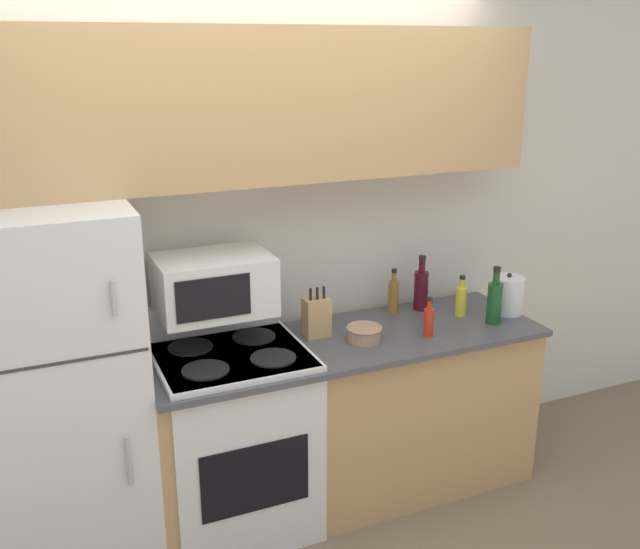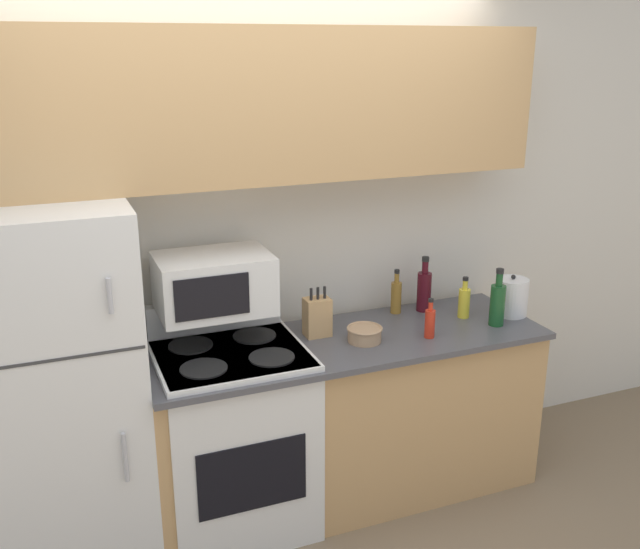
{
  "view_description": "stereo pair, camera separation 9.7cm",
  "coord_description": "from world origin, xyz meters",
  "px_view_note": "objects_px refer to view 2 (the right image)",
  "views": [
    {
      "loc": [
        -1.06,
        -2.59,
        2.25
      ],
      "look_at": [
        0.2,
        0.27,
        1.23
      ],
      "focal_mm": 40.0,
      "sensor_mm": 36.0,
      "label": 1
    },
    {
      "loc": [
        -0.97,
        -2.63,
        2.25
      ],
      "look_at": [
        0.2,
        0.27,
        1.23
      ],
      "focal_mm": 40.0,
      "sensor_mm": 36.0,
      "label": 2
    }
  ],
  "objects_px": {
    "bottle_wine_red": "(424,290)",
    "kettle": "(512,297)",
    "knife_block": "(317,317)",
    "bottle_vinegar": "(396,296)",
    "bowl": "(365,334)",
    "bottle_hot_sauce": "(430,322)",
    "refrigerator": "(58,394)",
    "microwave": "(214,283)",
    "bottle_cooking_spray": "(464,302)",
    "stove": "(234,436)",
    "bottle_wine_green": "(497,303)"
  },
  "relations": [
    {
      "from": "refrigerator",
      "to": "stove",
      "type": "distance_m",
      "value": 0.83
    },
    {
      "from": "bottle_wine_red",
      "to": "kettle",
      "type": "xyz_separation_m",
      "value": [
        0.4,
        -0.22,
        -0.02
      ]
    },
    {
      "from": "microwave",
      "to": "bottle_hot_sauce",
      "type": "bearing_deg",
      "value": -14.12
    },
    {
      "from": "knife_block",
      "to": "microwave",
      "type": "bearing_deg",
      "value": 177.16
    },
    {
      "from": "stove",
      "to": "bottle_cooking_spray",
      "type": "xyz_separation_m",
      "value": [
        1.26,
        0.03,
        0.5
      ]
    },
    {
      "from": "knife_block",
      "to": "bowl",
      "type": "bearing_deg",
      "value": -39.81
    },
    {
      "from": "microwave",
      "to": "bottle_hot_sauce",
      "type": "relative_size",
      "value": 2.57
    },
    {
      "from": "bottle_wine_red",
      "to": "bottle_cooking_spray",
      "type": "distance_m",
      "value": 0.22
    },
    {
      "from": "refrigerator",
      "to": "bottle_vinegar",
      "type": "relative_size",
      "value": 6.87
    },
    {
      "from": "bowl",
      "to": "bottle_cooking_spray",
      "type": "bearing_deg",
      "value": 8.83
    },
    {
      "from": "microwave",
      "to": "knife_block",
      "type": "relative_size",
      "value": 2.05
    },
    {
      "from": "bottle_hot_sauce",
      "to": "knife_block",
      "type": "bearing_deg",
      "value": 155.61
    },
    {
      "from": "bottle_cooking_spray",
      "to": "bottle_hot_sauce",
      "type": "height_order",
      "value": "bottle_cooking_spray"
    },
    {
      "from": "bottle_cooking_spray",
      "to": "bowl",
      "type": "bearing_deg",
      "value": -171.17
    },
    {
      "from": "stove",
      "to": "bottle_vinegar",
      "type": "distance_m",
      "value": 1.11
    },
    {
      "from": "bottle_wine_red",
      "to": "microwave",
      "type": "bearing_deg",
      "value": -175.89
    },
    {
      "from": "bottle_hot_sauce",
      "to": "kettle",
      "type": "distance_m",
      "value": 0.57
    },
    {
      "from": "stove",
      "to": "bottle_wine_red",
      "type": "relative_size",
      "value": 3.56
    },
    {
      "from": "knife_block",
      "to": "bottle_vinegar",
      "type": "xyz_separation_m",
      "value": [
        0.5,
        0.13,
        -0.0
      ]
    },
    {
      "from": "microwave",
      "to": "bowl",
      "type": "relative_size",
      "value": 2.97
    },
    {
      "from": "refrigerator",
      "to": "bottle_wine_red",
      "type": "height_order",
      "value": "refrigerator"
    },
    {
      "from": "refrigerator",
      "to": "bottle_hot_sauce",
      "type": "relative_size",
      "value": 8.24
    },
    {
      "from": "microwave",
      "to": "bottle_vinegar",
      "type": "height_order",
      "value": "microwave"
    },
    {
      "from": "knife_block",
      "to": "bottle_hot_sauce",
      "type": "distance_m",
      "value": 0.55
    },
    {
      "from": "microwave",
      "to": "bottle_hot_sauce",
      "type": "xyz_separation_m",
      "value": [
        1.0,
        -0.25,
        -0.25
      ]
    },
    {
      "from": "knife_block",
      "to": "kettle",
      "type": "distance_m",
      "value": 1.06
    },
    {
      "from": "bowl",
      "to": "stove",
      "type": "bearing_deg",
      "value": 174.27
    },
    {
      "from": "bowl",
      "to": "bottle_hot_sauce",
      "type": "distance_m",
      "value": 0.33
    },
    {
      "from": "bottle_vinegar",
      "to": "bowl",
      "type": "bearing_deg",
      "value": -138.1
    },
    {
      "from": "bottle_cooking_spray",
      "to": "refrigerator",
      "type": "bearing_deg",
      "value": 179.98
    },
    {
      "from": "knife_block",
      "to": "bowl",
      "type": "relative_size",
      "value": 1.45
    },
    {
      "from": "kettle",
      "to": "bowl",
      "type": "bearing_deg",
      "value": -177.62
    },
    {
      "from": "bottle_wine_green",
      "to": "bottle_cooking_spray",
      "type": "relative_size",
      "value": 1.36
    },
    {
      "from": "stove",
      "to": "bowl",
      "type": "height_order",
      "value": "stove"
    },
    {
      "from": "bottle_wine_red",
      "to": "kettle",
      "type": "height_order",
      "value": "bottle_wine_red"
    },
    {
      "from": "refrigerator",
      "to": "bottle_wine_red",
      "type": "xyz_separation_m",
      "value": [
        1.87,
        0.16,
        0.18
      ]
    },
    {
      "from": "bowl",
      "to": "bottle_wine_green",
      "type": "height_order",
      "value": "bottle_wine_green"
    },
    {
      "from": "knife_block",
      "to": "bottle_vinegar",
      "type": "height_order",
      "value": "knife_block"
    },
    {
      "from": "stove",
      "to": "knife_block",
      "type": "xyz_separation_m",
      "value": [
        0.46,
        0.09,
        0.51
      ]
    },
    {
      "from": "refrigerator",
      "to": "microwave",
      "type": "bearing_deg",
      "value": 6.49
    },
    {
      "from": "stove",
      "to": "knife_block",
      "type": "height_order",
      "value": "knife_block"
    },
    {
      "from": "refrigerator",
      "to": "microwave",
      "type": "distance_m",
      "value": 0.82
    },
    {
      "from": "bowl",
      "to": "bottle_wine_red",
      "type": "xyz_separation_m",
      "value": [
        0.47,
        0.26,
        0.08
      ]
    },
    {
      "from": "microwave",
      "to": "bottle_cooking_spray",
      "type": "xyz_separation_m",
      "value": [
        1.3,
        -0.08,
        -0.24
      ]
    },
    {
      "from": "bottle_vinegar",
      "to": "bottle_wine_red",
      "type": "distance_m",
      "value": 0.16
    },
    {
      "from": "microwave",
      "to": "bottle_vinegar",
      "type": "xyz_separation_m",
      "value": [
        1.0,
        0.11,
        -0.23
      ]
    },
    {
      "from": "microwave",
      "to": "bottle_wine_green",
      "type": "xyz_separation_m",
      "value": [
        1.39,
        -0.24,
        -0.21
      ]
    },
    {
      "from": "knife_block",
      "to": "bottle_cooking_spray",
      "type": "xyz_separation_m",
      "value": [
        0.8,
        -0.06,
        -0.01
      ]
    },
    {
      "from": "bottle_wine_green",
      "to": "bottle_wine_red",
      "type": "relative_size",
      "value": 1.0
    },
    {
      "from": "bottle_vinegar",
      "to": "bottle_hot_sauce",
      "type": "relative_size",
      "value": 1.2
    }
  ]
}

